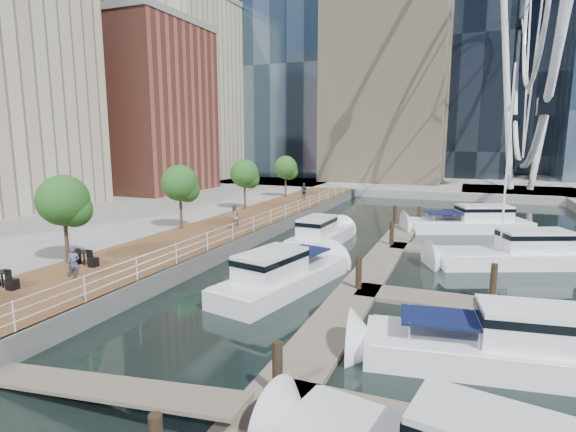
# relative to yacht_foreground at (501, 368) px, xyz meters

# --- Properties ---
(ground) EXTENTS (520.00, 520.00, 0.00)m
(ground) POSITION_rel_yacht_foreground_xyz_m (-9.00, -2.44, 0.00)
(ground) COLOR black
(ground) RESTS_ON ground
(boardwalk) EXTENTS (6.00, 60.00, 1.00)m
(boardwalk) POSITION_rel_yacht_foreground_xyz_m (-18.00, 12.56, 0.50)
(boardwalk) COLOR brown
(boardwalk) RESTS_ON ground
(seawall) EXTENTS (0.25, 60.00, 1.00)m
(seawall) POSITION_rel_yacht_foreground_xyz_m (-15.00, 12.56, 0.50)
(seawall) COLOR #595954
(seawall) RESTS_ON ground
(land_far) EXTENTS (200.00, 114.00, 1.00)m
(land_far) POSITION_rel_yacht_foreground_xyz_m (-9.00, 99.56, 0.50)
(land_far) COLOR gray
(land_far) RESTS_ON ground
(pier) EXTENTS (14.00, 12.00, 1.00)m
(pier) POSITION_rel_yacht_foreground_xyz_m (5.00, 49.56, 0.50)
(pier) COLOR gray
(pier) RESTS_ON ground
(railing) EXTENTS (0.10, 60.00, 1.05)m
(railing) POSITION_rel_yacht_foreground_xyz_m (-15.10, 12.56, 1.52)
(railing) COLOR white
(railing) RESTS_ON boardwalk
(floating_docks) EXTENTS (16.00, 34.00, 2.60)m
(floating_docks) POSITION_rel_yacht_foreground_xyz_m (-1.04, 7.54, 0.49)
(floating_docks) COLOR #6D6051
(floating_docks) RESTS_ON ground
(midrise_condos) EXTENTS (19.00, 67.00, 28.00)m
(midrise_condos) POSITION_rel_yacht_foreground_xyz_m (-42.57, 24.38, 13.42)
(midrise_condos) COLOR #BCAD8E
(midrise_condos) RESTS_ON ground
(street_trees) EXTENTS (2.60, 42.60, 4.60)m
(street_trees) POSITION_rel_yacht_foreground_xyz_m (-20.40, 11.56, 4.29)
(street_trees) COLOR #3F2B1C
(street_trees) RESTS_ON ground
(yacht_foreground) EXTENTS (9.82, 3.87, 2.15)m
(yacht_foreground) POSITION_rel_yacht_foreground_xyz_m (0.00, 0.00, 0.00)
(yacht_foreground) COLOR white
(yacht_foreground) RESTS_ON ground
(pedestrian_near) EXTENTS (0.65, 0.53, 1.53)m
(pedestrian_near) POSITION_rel_yacht_foreground_xyz_m (-17.95, -0.31, 1.77)
(pedestrian_near) COLOR #4C4F65
(pedestrian_near) RESTS_ON boardwalk
(pedestrian_mid) EXTENTS (0.77, 0.94, 1.78)m
(pedestrian_mid) POSITION_rel_yacht_foreground_xyz_m (-16.78, 12.80, 1.89)
(pedestrian_mid) COLOR #87705D
(pedestrian_mid) RESTS_ON boardwalk
(pedestrian_far) EXTENTS (1.15, 0.86, 1.82)m
(pedestrian_far) POSITION_rel_yacht_foreground_xyz_m (-17.66, 30.07, 1.91)
(pedestrian_far) COLOR #2E353A
(pedestrian_far) RESTS_ON boardwalk
(moored_yachts) EXTENTS (22.11, 35.06, 11.50)m
(moored_yachts) POSITION_rel_yacht_foreground_xyz_m (0.16, 11.89, 0.00)
(moored_yachts) COLOR white
(moored_yachts) RESTS_ON ground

